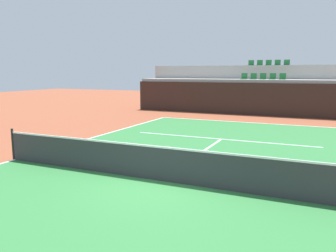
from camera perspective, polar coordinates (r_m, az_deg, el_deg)
The scene contains 12 objects.
ground_plane at distance 9.45m, azimuth -1.59°, elevation -9.21°, with size 80.00×80.00×0.00m, color brown.
court_surface at distance 9.44m, azimuth -1.59°, elevation -9.18°, with size 11.00×24.00×0.01m, color #2D7238.
baseline_far at distance 20.60m, azimuth 13.13°, elevation 0.59°, with size 11.00×0.10×0.00m, color white.
sideline_left at distance 12.72m, azimuth -24.34°, elevation -5.17°, with size 0.10×24.00×0.00m, color white.
service_line_far at distance 15.27m, azimuth 9.00°, elevation -2.19°, with size 8.26×0.10×0.00m, color white.
centre_service_line at distance 12.29m, azimuth 4.99°, elevation -4.86°, with size 0.10×6.40×0.00m, color white.
back_wall at distance 24.17m, azimuth 15.00°, elevation 4.38°, with size 18.43×0.30×2.24m, color black.
stands_tier_lower at distance 25.49m, azimuth 15.52°, elevation 4.83°, with size 18.43×2.40×2.45m, color #9E9E99.
stands_tier_upper at distance 27.83m, azimuth 16.34°, elevation 6.17°, with size 18.43×2.40×3.47m, color #9E9E99.
seating_row_lower at distance 25.53m, azimuth 15.68°, elevation 7.86°, with size 3.14×0.44×0.44m.
seating_row_upper at distance 27.91m, azimuth 16.54°, elevation 9.99°, with size 3.14×0.44×0.44m.
tennis_net at distance 9.30m, azimuth -1.60°, elevation -6.24°, with size 11.08×0.08×1.07m.
Camera 1 is at (3.94, -8.06, 2.96)m, focal length 36.22 mm.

